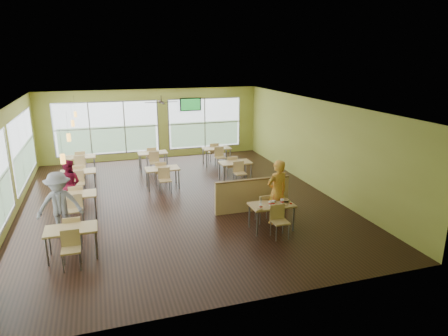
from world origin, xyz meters
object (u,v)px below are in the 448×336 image
(half_wall_divider, at_px, (252,195))
(man_plaid, at_px, (277,192))
(food_basket, at_px, (285,200))
(main_table, at_px, (272,208))

(half_wall_divider, relative_size, man_plaid, 1.27)
(half_wall_divider, relative_size, food_basket, 9.39)
(food_basket, bearing_deg, main_table, -169.97)
(food_basket, bearing_deg, man_plaid, 110.62)
(half_wall_divider, xyz_separation_m, food_basket, (0.43, -1.37, 0.26))
(main_table, relative_size, food_basket, 5.94)
(main_table, height_order, food_basket, main_table)
(main_table, distance_m, man_plaid, 0.58)
(main_table, xyz_separation_m, man_plaid, (0.32, 0.36, 0.31))
(main_table, height_order, half_wall_divider, half_wall_divider)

